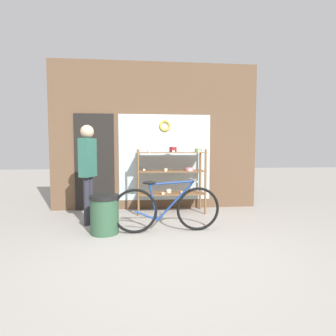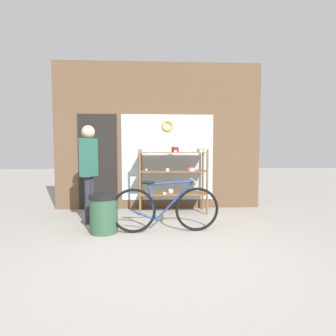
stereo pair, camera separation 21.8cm
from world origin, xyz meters
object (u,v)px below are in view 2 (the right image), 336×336
(display_case, at_px, (174,172))
(pedestrian, at_px, (89,165))
(trash_bin, at_px, (104,212))
(bicycle, at_px, (165,209))

(display_case, xyz_separation_m, pedestrian, (-1.57, -0.76, 0.20))
(display_case, bearing_deg, trash_bin, -132.93)
(pedestrian, bearing_deg, trash_bin, -127.51)
(bicycle, bearing_deg, pedestrian, 153.95)
(trash_bin, bearing_deg, bicycle, -1.23)
(bicycle, relative_size, trash_bin, 2.84)
(bicycle, relative_size, pedestrian, 0.99)
(display_case, bearing_deg, pedestrian, -154.09)
(display_case, xyz_separation_m, trash_bin, (-1.22, -1.31, -0.51))
(display_case, height_order, trash_bin, display_case)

